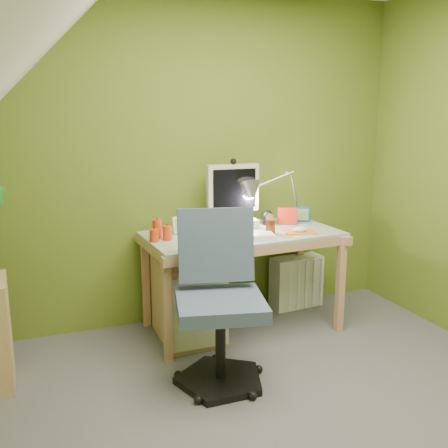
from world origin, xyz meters
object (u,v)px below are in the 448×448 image
object	(u,v)px
task_chair	(220,301)
radiator	(296,282)
desk_lamp	(288,185)
desk	(242,281)
monitor	(233,189)

from	to	relation	value
task_chair	radiator	xyz separation A→B (m)	(1.00, 0.91, -0.30)
task_chair	radiator	bearing A→B (deg)	55.44
desk_lamp	radiator	distance (m)	0.81
desk	task_chair	world-z (taller)	task_chair
desk_lamp	radiator	world-z (taller)	desk_lamp
desk	radiator	size ratio (longest dim) A/B	3.24
monitor	radiator	xyz separation A→B (m)	(0.58, 0.06, -0.80)
monitor	task_chair	size ratio (longest dim) A/B	0.56
desk_lamp	task_chair	xyz separation A→B (m)	(-0.87, -0.85, -0.50)
monitor	radiator	size ratio (longest dim) A/B	1.36
radiator	monitor	bearing A→B (deg)	-178.77
task_chair	desk	bearing A→B (deg)	71.03
desk	monitor	world-z (taller)	monitor
monitor	radiator	distance (m)	0.99
monitor	desk_lamp	xyz separation A→B (m)	(0.45, 0.00, 0.00)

